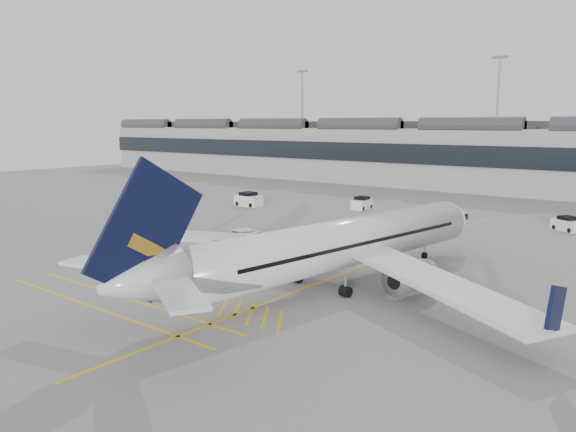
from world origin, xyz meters
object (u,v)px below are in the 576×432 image
Objects in this scene: pushback_tug at (199,260)px; ramp_agent_b at (292,248)px; ramp_agent_a at (288,246)px; baggage_cart_a at (284,263)px; belt_loader at (325,250)px; airliner_main at (337,245)px.

ramp_agent_b is at bearing 54.42° from pushback_tug.
ramp_agent_a is at bearing 59.77° from pushback_tug.
baggage_cart_a is 6.54m from ramp_agent_b.
baggage_cart_a is 1.37× the size of ramp_agent_a.
ramp_agent_a is 8.85m from pushback_tug.
belt_loader reaches higher than ramp_agent_a.
ramp_agent_a is at bearing 156.74° from airliner_main.
pushback_tug is at bearing 50.71° from ramp_agent_b.
ramp_agent_b is (-8.18, 5.14, -2.23)m from airliner_main.
baggage_cart_a is at bearing -166.95° from airliner_main.
baggage_cart_a is at bearing -87.86° from belt_loader.
airliner_main is at bearing 22.74° from baggage_cart_a.
ramp_agent_a is 0.57× the size of pushback_tug.
belt_loader is 2.97× the size of ramp_agent_b.
ramp_agent_a is 0.83m from ramp_agent_b.
airliner_main is 12.42m from pushback_tug.
pushback_tug is at bearing -169.87° from ramp_agent_a.
ramp_agent_a reaches higher than pushback_tug.
belt_loader is 3.39m from ramp_agent_a.
ramp_agent_b is 8.81m from pushback_tug.
airliner_main is 24.78× the size of ramp_agent_b.
ramp_agent_b reaches higher than pushback_tug.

